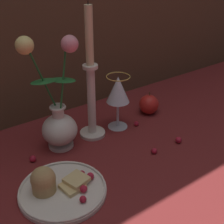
% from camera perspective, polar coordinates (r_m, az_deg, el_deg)
% --- Properties ---
extents(ground_plane, '(2.40, 2.40, 0.00)m').
position_cam_1_polar(ground_plane, '(0.89, -1.79, -6.93)').
color(ground_plane, maroon).
rests_on(ground_plane, ground).
extents(vase, '(0.15, 0.10, 0.33)m').
position_cam_1_polar(vase, '(0.87, -9.86, -0.96)').
color(vase, silver).
rests_on(vase, ground_plane).
extents(plate_with_pastries, '(0.21, 0.21, 0.07)m').
position_cam_1_polar(plate_with_pastries, '(0.76, -9.81, -13.35)').
color(plate_with_pastries, silver).
rests_on(plate_with_pastries, ground_plane).
extents(wine_glass, '(0.07, 0.07, 0.17)m').
position_cam_1_polar(wine_glass, '(0.94, 1.10, 3.79)').
color(wine_glass, silver).
rests_on(wine_glass, ground_plane).
extents(candlestick, '(0.08, 0.08, 0.39)m').
position_cam_1_polar(candlestick, '(0.89, -3.85, 4.01)').
color(candlestick, silver).
rests_on(candlestick, ground_plane).
extents(apple_beside_vase, '(0.07, 0.07, 0.08)m').
position_cam_1_polar(apple_beside_vase, '(1.07, 6.76, 1.40)').
color(apple_beside_vase, red).
rests_on(apple_beside_vase, ground_plane).
extents(berry_near_plate, '(0.02, 0.02, 0.02)m').
position_cam_1_polar(berry_near_plate, '(0.94, 12.06, -5.02)').
color(berry_near_plate, '#AD192D').
rests_on(berry_near_plate, ground_plane).
extents(berry_front_center, '(0.02, 0.02, 0.02)m').
position_cam_1_polar(berry_front_center, '(0.88, 7.72, -7.08)').
color(berry_front_center, '#AD192D').
rests_on(berry_front_center, ground_plane).
extents(berry_by_glass_stem, '(0.02, 0.02, 0.02)m').
position_cam_1_polar(berry_by_glass_stem, '(1.00, 4.49, -2.13)').
color(berry_by_glass_stem, '#AD192D').
rests_on(berry_by_glass_stem, ground_plane).
extents(berry_under_candlestick, '(0.02, 0.02, 0.02)m').
position_cam_1_polar(berry_under_candlestick, '(0.87, -14.28, -8.29)').
color(berry_under_candlestick, '#AD192D').
rests_on(berry_under_candlestick, ground_plane).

